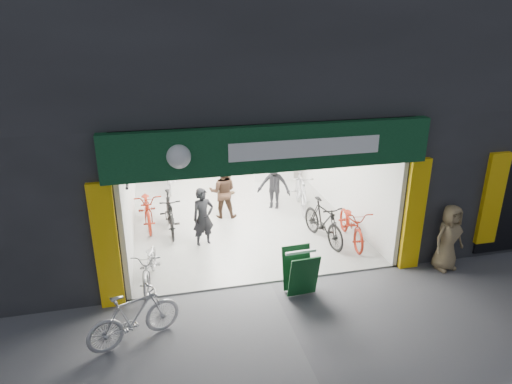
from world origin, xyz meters
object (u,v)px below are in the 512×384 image
object	(u,v)px
bike_left_front	(150,265)
bike_right_front	(323,222)
parked_bike	(134,317)
pedestrian_near	(449,238)
sandwich_board	(300,271)

from	to	relation	value
bike_left_front	bike_right_front	xyz separation A→B (m)	(4.30, 0.97, 0.11)
parked_bike	pedestrian_near	bearing A→B (deg)	-103.11
bike_left_front	sandwich_board	bearing A→B (deg)	-12.22
bike_right_front	sandwich_board	size ratio (longest dim) A/B	1.93
bike_left_front	bike_right_front	world-z (taller)	bike_right_front
parked_bike	sandwich_board	bearing A→B (deg)	-98.05
parked_bike	bike_left_front	bearing A→B (deg)	-30.30
bike_right_front	pedestrian_near	distance (m)	2.92
sandwich_board	parked_bike	bearing A→B (deg)	-169.72
bike_left_front	sandwich_board	xyz separation A→B (m)	(2.99, -1.10, 0.08)
bike_right_front	sandwich_board	distance (m)	2.45
bike_right_front	pedestrian_near	xyz separation A→B (m)	(2.23, -1.87, 0.22)
pedestrian_near	sandwich_board	distance (m)	3.55
bike_right_front	sandwich_board	xyz separation A→B (m)	(-1.31, -2.07, -0.03)
bike_left_front	bike_right_front	size ratio (longest dim) A/B	0.92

